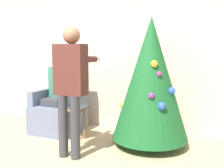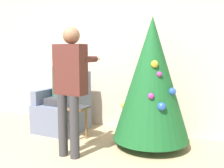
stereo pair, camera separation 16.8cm
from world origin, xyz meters
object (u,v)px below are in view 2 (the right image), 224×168
Objects in this scene: christmas_tree at (152,79)px; side_stool at (78,114)px; person_seated at (61,89)px; person_standing at (70,80)px; armchair at (63,110)px.

christmas_tree is 1.25m from side_stool.
side_stool is at bearing -170.10° from christmas_tree.
person_seated is 0.62m from side_stool.
christmas_tree is 1.10× the size of person_standing.
side_stool is (0.48, -0.26, 0.04)m from armchair.
person_standing is 0.88m from side_stool.
armchair reaches higher than side_stool.
person_seated is 2.61× the size of side_stool.
christmas_tree is 1.41× the size of person_seated.
christmas_tree is 1.70m from armchair.
side_stool is at bearing -25.67° from person_seated.
christmas_tree is at bearing 43.75° from person_standing.
person_standing is (-0.81, -0.78, 0.02)m from christmas_tree.
christmas_tree is 1.81× the size of armchair.
christmas_tree reaches higher than side_stool.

